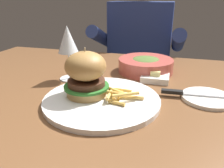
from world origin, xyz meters
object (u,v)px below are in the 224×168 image
Objects in this scene: burger_sandwich at (86,74)px; butter_dish at (155,77)px; table_knife at (190,94)px; soup_bowl at (146,65)px; bread_plate at (208,98)px; main_plate at (102,100)px; wine_glass at (68,42)px; diner_person at (139,71)px.

burger_sandwich is 0.27m from butter_dish.
soup_bowl is (-0.15, 0.20, 0.01)m from table_knife.
bread_plate is at bearing -44.05° from soup_bowl.
table_knife is (0.23, 0.09, 0.01)m from main_plate.
burger_sandwich is 0.65× the size of soup_bowl.
diner_person is at bearing 78.63° from wine_glass.
table_knife is (0.28, 0.09, -0.06)m from burger_sandwich.
diner_person is at bearing 112.98° from bread_plate.
main_plate is 0.29m from bread_plate.
table_knife is (0.39, -0.05, -0.12)m from wine_glass.
butter_dish is 0.45× the size of soup_bowl.
butter_dish reaches higher than table_knife.
main_plate is 0.24m from butter_dish.
burger_sandwich is 0.94× the size of bread_plate.
burger_sandwich is 0.31m from soup_bowl.
diner_person is at bearing 91.85° from main_plate.
table_knife is 0.25m from soup_bowl.
wine_glass is 0.15× the size of diner_person.
main_plate is at bearing -120.94° from butter_dish.
main_plate is 2.22× the size of bread_plate.
burger_sandwich is at bearing -91.42° from diner_person.
main_plate is 1.72× the size of wine_glass.
butter_dish is at bearing 59.06° from main_plate.
burger_sandwich reaches higher than butter_dish.
wine_glass reaches higher than bread_plate.
soup_bowl is 0.57m from diner_person.
burger_sandwich is at bearing -130.62° from butter_dish.
main_plate is 0.30m from soup_bowl.
wine_glass is at bearing 173.07° from table_knife.
diner_person is (0.14, 0.67, -0.31)m from wine_glass.
wine_glass is 0.46m from bread_plate.
main_plate is 2.37× the size of burger_sandwich.
butter_dish reaches higher than main_plate.
burger_sandwich is 0.73× the size of wine_glass.
wine_glass is 0.75m from diner_person.
diner_person is (-0.03, 0.81, -0.18)m from main_plate.
table_knife is 2.12× the size of butter_dish.
bread_plate is 0.80m from diner_person.
butter_dish is at bearing 133.61° from table_knife.
burger_sandwich is (-0.05, 0.01, 0.07)m from main_plate.
burger_sandwich is 0.29m from table_knife.
butter_dish is at bearing -76.26° from diner_person.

